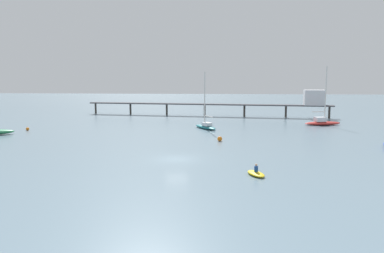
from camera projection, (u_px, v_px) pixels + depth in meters
ground_plane at (177, 159)px, 41.20m from camera, size 400.00×400.00×0.00m
pier at (266, 101)px, 87.80m from camera, size 61.64×10.10×6.69m
sailboat_teal at (206, 125)px, 67.07m from camera, size 5.19×6.79×10.53m
sailboat_red at (322, 122)px, 72.48m from camera, size 7.89×4.11×11.72m
dinghy_yellow at (256, 173)px, 34.14m from camera, size 2.11×2.84×1.14m
mooring_buoy_mid at (28, 129)px, 64.66m from camera, size 0.60×0.60×0.60m
mooring_buoy_inner at (220, 139)px, 53.31m from camera, size 0.72×0.72×0.72m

